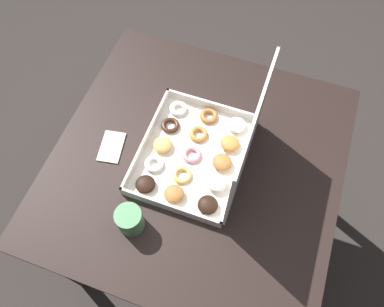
# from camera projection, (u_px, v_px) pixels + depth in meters

# --- Properties ---
(ground_plane) EXTENTS (8.00, 8.00, 0.00)m
(ground_plane) POSITION_uv_depth(u_px,v_px,m) (195.00, 230.00, 1.87)
(ground_plane) COLOR #2D2826
(dining_table) EXTENTS (0.91, 0.91, 0.77)m
(dining_table) POSITION_uv_depth(u_px,v_px,m) (196.00, 177.00, 1.30)
(dining_table) COLOR black
(dining_table) RESTS_ON ground_plane
(donut_box) EXTENTS (0.39, 0.33, 0.35)m
(donut_box) POSITION_uv_depth(u_px,v_px,m) (208.00, 153.00, 1.13)
(donut_box) COLOR silver
(donut_box) RESTS_ON dining_table
(coffee_mug) EXTENTS (0.08, 0.08, 0.09)m
(coffee_mug) POSITION_uv_depth(u_px,v_px,m) (130.00, 220.00, 1.05)
(coffee_mug) COLOR #4C8456
(coffee_mug) RESTS_ON dining_table
(paper_napkin) EXTENTS (0.12, 0.09, 0.01)m
(paper_napkin) POSITION_uv_depth(u_px,v_px,m) (112.00, 147.00, 1.21)
(paper_napkin) COLOR silver
(paper_napkin) RESTS_ON dining_table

